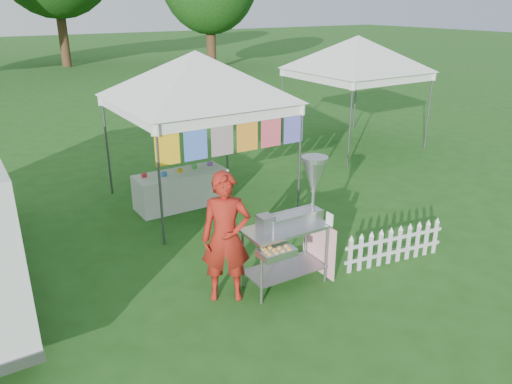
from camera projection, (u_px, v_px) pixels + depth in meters
ground at (306, 274)px, 7.54m from camera, size 120.00×120.00×0.00m
canopy_main at (195, 51)px, 9.21m from camera, size 4.24×4.24×3.45m
canopy_right at (358, 36)px, 13.16m from camera, size 4.24×4.24×3.45m
donut_cart at (298, 213)px, 6.97m from camera, size 1.34×0.88×1.84m
vendor at (226, 238)px, 6.64m from camera, size 0.79×0.70×1.82m
picket_fence at (394, 246)px, 7.77m from camera, size 1.78×0.32×0.56m
display_table at (181, 189)px, 9.93m from camera, size 1.80×0.70×0.70m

